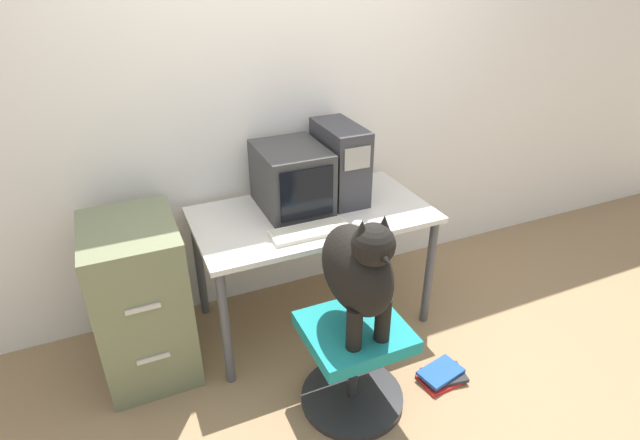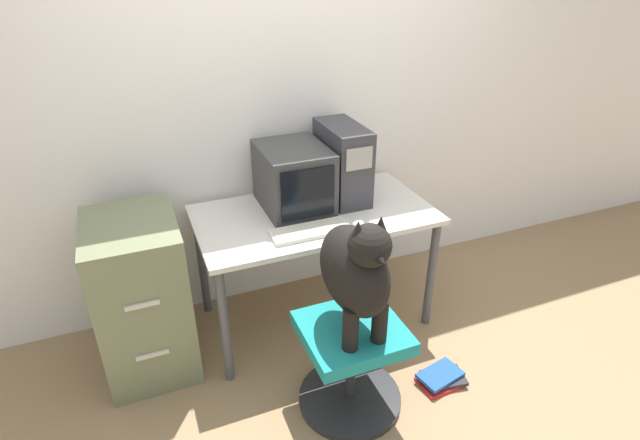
{
  "view_description": "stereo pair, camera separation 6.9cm",
  "coord_description": "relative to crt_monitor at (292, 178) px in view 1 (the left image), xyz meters",
  "views": [
    {
      "loc": [
        -0.99,
        -1.97,
        2.08
      ],
      "look_at": [
        -0.08,
        0.08,
        0.86
      ],
      "focal_mm": 28.0,
      "sensor_mm": 36.0,
      "label": 1
    },
    {
      "loc": [
        -0.93,
        -2.0,
        2.08
      ],
      "look_at": [
        -0.08,
        0.08,
        0.86
      ],
      "focal_mm": 28.0,
      "sensor_mm": 36.0,
      "label": 2
    }
  ],
  "objects": [
    {
      "name": "desk",
      "position": [
        0.08,
        -0.12,
        -0.27
      ],
      "size": [
        1.36,
        0.74,
        0.75
      ],
      "color": "silver",
      "rests_on": "ground_plane"
    },
    {
      "name": "office_chair",
      "position": [
        -0.01,
        -0.83,
        -0.66
      ],
      "size": [
        0.53,
        0.53,
        0.5
      ],
      "color": "#262628",
      "rests_on": "ground_plane"
    },
    {
      "name": "dog",
      "position": [
        -0.01,
        -0.85,
        -0.1
      ],
      "size": [
        0.26,
        0.51,
        0.65
      ],
      "color": "black",
      "rests_on": "office_chair"
    },
    {
      "name": "computer_mouse",
      "position": [
        0.24,
        -0.36,
        -0.17
      ],
      "size": [
        0.07,
        0.05,
        0.03
      ],
      "color": "silver",
      "rests_on": "desk"
    },
    {
      "name": "crt_monitor",
      "position": [
        0.0,
        0.0,
        0.0
      ],
      "size": [
        0.37,
        0.47,
        0.36
      ],
      "color": "#383838",
      "rests_on": "desk"
    },
    {
      "name": "wall_back",
      "position": [
        0.08,
        0.32,
        0.37
      ],
      "size": [
        8.0,
        0.05,
        2.6
      ],
      "color": "white",
      "rests_on": "ground_plane"
    },
    {
      "name": "keyboard",
      "position": [
        -0.03,
        -0.33,
        -0.17
      ],
      "size": [
        0.43,
        0.16,
        0.03
      ],
      "color": "beige",
      "rests_on": "desk"
    },
    {
      "name": "filing_cabinet",
      "position": [
        -0.92,
        -0.13,
        -0.49
      ],
      "size": [
        0.46,
        0.6,
        0.89
      ],
      "color": "#6B7251",
      "rests_on": "ground_plane"
    },
    {
      "name": "ground_plane",
      "position": [
        0.08,
        -0.49,
        -0.93
      ],
      "size": [
        12.0,
        12.0,
        0.0
      ],
      "primitive_type": "plane",
      "color": "#937551"
    },
    {
      "name": "book_stack_floor",
      "position": [
        0.51,
        -0.91,
        -0.9
      ],
      "size": [
        0.27,
        0.2,
        0.06
      ],
      "color": "red",
      "rests_on": "ground_plane"
    },
    {
      "name": "pc_tower",
      "position": [
        0.31,
        0.01,
        0.04
      ],
      "size": [
        0.21,
        0.44,
        0.45
      ],
      "color": "#333338",
      "rests_on": "desk"
    }
  ]
}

